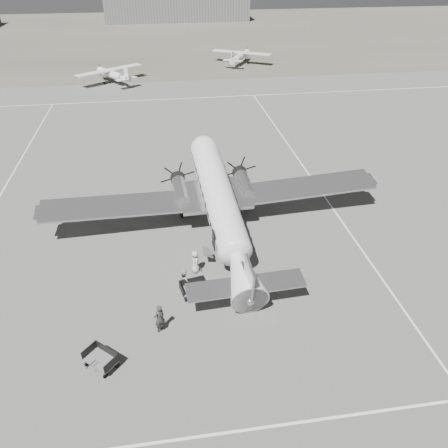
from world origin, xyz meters
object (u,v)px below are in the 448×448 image
(hangar_main, at_px, (177,8))
(dc3_airliner, at_px, (220,205))
(light_plane_left, at_px, (112,76))
(baggage_cart_far, at_px, (101,360))
(passenger, at_px, (195,262))
(light_plane_right, at_px, (241,57))
(ramp_agent, at_px, (185,280))
(ground_crew, at_px, (160,318))
(baggage_cart_near, at_px, (194,289))

(hangar_main, relative_size, dc3_airliner, 1.49)
(dc3_airliner, distance_m, light_plane_left, 48.65)
(baggage_cart_far, height_order, passenger, passenger)
(light_plane_right, xyz_separation_m, passenger, (-14.61, -62.08, -0.35))
(light_plane_left, height_order, light_plane_right, light_plane_left)
(ramp_agent, bearing_deg, ground_crew, 146.25)
(hangar_main, bearing_deg, ramp_agent, -93.15)
(light_plane_right, relative_size, passenger, 6.75)
(baggage_cart_far, bearing_deg, ramp_agent, 90.58)
(hangar_main, xyz_separation_m, ground_crew, (-8.56, -126.84, -2.30))
(dc3_airliner, bearing_deg, light_plane_left, 100.45)
(light_plane_right, height_order, baggage_cart_far, light_plane_right)
(light_plane_right, bearing_deg, passenger, -73.34)
(baggage_cart_near, relative_size, ramp_agent, 1.15)
(dc3_airliner, height_order, baggage_cart_far, dc3_airliner)
(light_plane_right, distance_m, baggage_cart_far, 72.63)
(baggage_cart_near, xyz_separation_m, ramp_agent, (-0.52, 0.66, 0.28))
(baggage_cart_far, bearing_deg, hangar_main, 126.64)
(hangar_main, bearing_deg, dc3_airliner, -91.70)
(baggage_cart_near, xyz_separation_m, ground_crew, (-2.30, -2.90, 0.48))
(light_plane_left, xyz_separation_m, baggage_cart_near, (8.70, -54.24, -0.72))
(baggage_cart_far, bearing_deg, light_plane_right, 115.45)
(dc3_airliner, distance_m, light_plane_right, 58.82)
(baggage_cart_near, height_order, passenger, passenger)
(hangar_main, distance_m, ground_crew, 127.15)
(light_plane_left, xyz_separation_m, light_plane_right, (23.66, 10.28, -0.01))
(light_plane_left, relative_size, ground_crew, 5.98)
(passenger, bearing_deg, baggage_cart_far, 128.42)
(hangar_main, xyz_separation_m, baggage_cart_near, (-6.27, -123.94, -2.78))
(hangar_main, height_order, dc3_airliner, hangar_main)
(baggage_cart_near, height_order, ramp_agent, ramp_agent)
(ground_crew, height_order, passenger, ground_crew)
(light_plane_left, bearing_deg, dc3_airliner, -111.33)
(baggage_cart_near, relative_size, baggage_cart_far, 0.97)
(hangar_main, bearing_deg, light_plane_right, -81.68)
(hangar_main, height_order, passenger, hangar_main)
(light_plane_left, bearing_deg, baggage_cart_far, -122.02)
(ramp_agent, bearing_deg, dc3_airliner, -34.82)
(baggage_cart_far, bearing_deg, light_plane_left, 134.88)
(light_plane_right, height_order, ramp_agent, light_plane_right)
(hangar_main, xyz_separation_m, ramp_agent, (-6.78, -123.28, -2.50))
(ramp_agent, bearing_deg, hangar_main, -10.36)
(light_plane_left, distance_m, baggage_cart_far, 59.45)
(hangar_main, relative_size, light_plane_left, 3.52)
(dc3_airliner, bearing_deg, baggage_cart_far, -127.94)
(ground_crew, distance_m, passenger, 5.96)
(light_plane_right, height_order, ground_crew, light_plane_right)
(light_plane_left, bearing_deg, ground_crew, -118.61)
(light_plane_right, height_order, passenger, light_plane_right)
(ramp_agent, bearing_deg, light_plane_left, 1.47)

